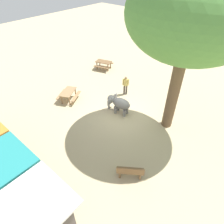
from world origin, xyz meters
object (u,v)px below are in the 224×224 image
elephant (119,103)px  shade_tree_main (192,16)px  person_handler (126,84)px  picnic_table_near (68,93)px  wooden_bench (130,172)px  market_stall_white (40,221)px  market_stall_teal (7,181)px  picnic_table_far (104,63)px

elephant → shade_tree_main: 6.94m
person_handler → shade_tree_main: 7.42m
elephant → picnic_table_near: bearing=9.2°
wooden_bench → picnic_table_near: bearing=127.1°
market_stall_white → person_handler: bearing=-69.3°
person_handler → shade_tree_main: bearing=44.9°
elephant → person_handler: bearing=-72.7°
wooden_bench → picnic_table_near: (7.80, -2.43, 0.12)m
wooden_bench → market_stall_teal: bearing=-165.3°
person_handler → market_stall_teal: size_ratio=0.64×
shade_tree_main → picnic_table_far: 11.33m
elephant → person_handler: (1.12, -2.21, 0.15)m
shade_tree_main → market_stall_white: size_ratio=3.64×
shade_tree_main → market_stall_teal: (3.09, 9.25, -5.67)m
shade_tree_main → market_stall_white: (0.49, 9.25, -5.67)m
elephant → shade_tree_main: size_ratio=0.20×
picnic_table_far → elephant: bearing=123.6°
picnic_table_far → market_stall_teal: size_ratio=0.75×
person_handler → picnic_table_near: bearing=-69.7°
elephant → market_stall_white: 8.63m
picnic_table_near → market_stall_teal: market_stall_teal is taller
person_handler → market_stall_teal: 10.45m
elephant → market_stall_teal: bearing=81.8°
market_stall_teal → market_stall_white: bearing=180.0°
picnic_table_far → market_stall_teal: 13.86m
wooden_bench → market_stall_teal: size_ratio=0.54×
person_handler → wooden_bench: 7.78m
shade_tree_main → picnic_table_far: bearing=-20.7°
person_handler → shade_tree_main: size_ratio=0.18×
person_handler → market_stall_white: (-3.91, 10.36, 0.19)m
market_stall_white → market_stall_teal: 2.60m
elephant → market_stall_teal: market_stall_teal is taller
wooden_bench → market_stall_white: 4.55m
picnic_table_near → market_stall_white: market_stall_white is taller
elephant → shade_tree_main: bearing=-171.1°
wooden_bench → picnic_table_near: size_ratio=0.68×
picnic_table_far → picnic_table_near: bearing=87.6°
person_handler → market_stall_white: size_ratio=0.64×
picnic_table_near → picnic_table_far: 6.00m
market_stall_teal → shade_tree_main: bearing=-108.5°
wooden_bench → market_stall_white: size_ratio=0.54×
shade_tree_main → person_handler: bearing=-14.2°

